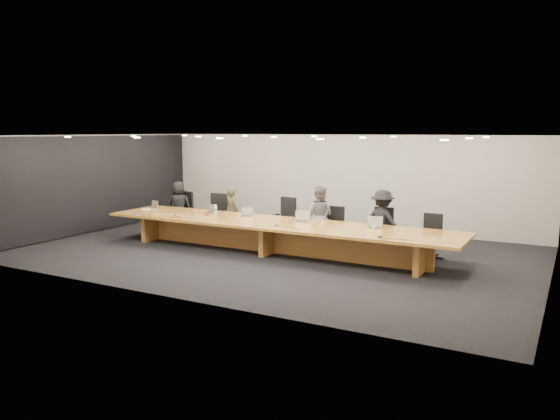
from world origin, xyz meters
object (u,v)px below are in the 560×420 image
object	(u,v)px
person_c	(319,216)
laptop_d	(302,216)
person_d	(382,222)
av_box	(138,214)
paper_cup_near	(322,223)
chair_mid_left	(283,219)
amber_mug	(207,214)
conference_table	(274,231)
chair_right	(382,230)
laptop_c	(246,212)
mic_left	(175,215)
chair_left	(216,214)
laptop_b	(209,209)
paper_cup_far	(374,227)
chair_mid_right	(333,226)
chair_far_left	(181,211)
laptop_e	(375,222)
person_a	(179,206)
mic_right	(380,236)
mic_center	(276,225)
laptop_a	(151,205)
water_bottle	(215,210)
chair_far_right	(430,236)
person_b	(232,212)

from	to	relation	value
person_c	laptop_d	bearing A→B (deg)	86.07
person_d	av_box	bearing A→B (deg)	30.47
paper_cup_near	av_box	world-z (taller)	paper_cup_near
chair_mid_left	amber_mug	xyz separation A→B (m)	(-1.49, -1.33, 0.20)
conference_table	chair_right	size ratio (longest dim) A/B	8.06
laptop_c	laptop_d	distance (m)	1.62
mic_left	chair_left	bearing A→B (deg)	85.85
laptop_b	paper_cup_far	xyz separation A→B (m)	(4.59, -0.13, -0.08)
chair_mid_right	chair_far_left	bearing A→B (deg)	179.67
chair_far_left	chair_mid_right	size ratio (longest dim) A/B	1.12
laptop_c	laptop_e	world-z (taller)	laptop_e
chair_mid_right	chair_right	bearing A→B (deg)	-6.75
chair_mid_right	mic_left	distance (m)	4.04
chair_right	av_box	distance (m)	6.25
laptop_e	amber_mug	xyz separation A→B (m)	(-4.38, -0.34, -0.09)
mic_left	av_box	bearing A→B (deg)	-162.88
person_a	person_c	xyz separation A→B (m)	(4.50, 0.03, 0.05)
mic_right	laptop_e	bearing A→B (deg)	115.07
chair_mid_right	mic_right	bearing A→B (deg)	-46.27
av_box	mic_center	world-z (taller)	mic_center
person_d	laptop_a	xyz separation A→B (m)	(-6.43, -0.84, 0.10)
chair_far_left	chair_left	distance (m)	1.33
paper_cup_far	person_a	bearing A→B (deg)	171.04
person_d	conference_table	bearing A→B (deg)	39.22
laptop_e	water_bottle	size ratio (longest dim) A/B	1.39
laptop_e	paper_cup_far	distance (m)	0.17
laptop_a	water_bottle	distance (m)	2.19
chair_mid_right	amber_mug	world-z (taller)	chair_mid_right
laptop_d	chair_left	bearing A→B (deg)	146.51
chair_far_left	laptop_e	bearing A→B (deg)	0.65
person_c	laptop_c	xyz separation A→B (m)	(-1.65, -0.85, 0.09)
water_bottle	mic_center	distance (m)	2.34
amber_mug	av_box	bearing A→B (deg)	-156.01
chair_mid_right	person_d	distance (m)	1.38
laptop_b	mic_center	size ratio (longest dim) A/B	2.55
chair_left	chair_far_right	size ratio (longest dim) A/B	1.13
chair_left	laptop_a	xyz separation A→B (m)	(-1.56, -0.90, 0.27)
laptop_a	laptop_d	distance (m)	4.70
laptop_b	laptop_e	bearing A→B (deg)	16.03
chair_far_right	water_bottle	distance (m)	5.44
chair_far_right	person_c	xyz separation A→B (m)	(-2.81, 0.04, 0.25)
paper_cup_far	chair_right	bearing A→B (deg)	97.83
chair_left	person_b	distance (m)	0.51
mic_right	laptop_b	bearing A→B (deg)	169.38
av_box	laptop_c	bearing A→B (deg)	9.73
paper_cup_far	av_box	distance (m)	6.15
laptop_b	paper_cup_near	xyz separation A→B (m)	(3.35, -0.14, -0.08)
laptop_c	laptop_a	bearing A→B (deg)	160.02
conference_table	mic_left	world-z (taller)	mic_left
chair_left	person_b	size ratio (longest dim) A/B	0.87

